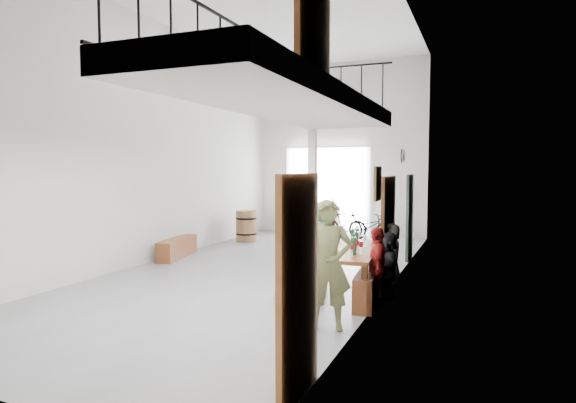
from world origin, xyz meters
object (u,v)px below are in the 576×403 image
at_px(host_standing, 328,265).
at_px(oak_barrel, 246,226).
at_px(side_bench, 177,248).
at_px(tasting_table, 349,253).
at_px(bench_inner, 311,280).
at_px(serving_counter, 312,220).
at_px(bicycle_near, 369,226).

bearing_deg(host_standing, oak_barrel, 102.58).
distance_m(side_bench, host_standing, 6.11).
bearing_deg(tasting_table, side_bench, 153.40).
height_order(oak_barrel, host_standing, host_standing).
xyz_separation_m(bench_inner, side_bench, (-4.04, 1.85, 0.02)).
xyz_separation_m(tasting_table, oak_barrel, (-4.32, 4.69, -0.25)).
xyz_separation_m(tasting_table, serving_counter, (-3.01, 6.81, -0.25)).
bearing_deg(host_standing, bench_inner, 93.72).
relative_size(tasting_table, host_standing, 1.35).
xyz_separation_m(oak_barrel, bicycle_near, (3.29, 1.59, -0.04)).
relative_size(tasting_table, bicycle_near, 1.49).
bearing_deg(serving_counter, oak_barrel, -118.72).
bearing_deg(bicycle_near, oak_barrel, 142.47).
relative_size(host_standing, bicycle_near, 1.11).
bearing_deg(side_bench, serving_counter, 71.42).
bearing_deg(oak_barrel, serving_counter, 58.31).
xyz_separation_m(serving_counter, bicycle_near, (1.98, -0.53, -0.04)).
relative_size(side_bench, serving_counter, 0.95).
height_order(side_bench, bicycle_near, bicycle_near).
relative_size(side_bench, host_standing, 0.95).
bearing_deg(side_bench, bicycle_near, 50.73).
height_order(side_bench, oak_barrel, oak_barrel).
bearing_deg(host_standing, serving_counter, 88.23).
bearing_deg(bench_inner, oak_barrel, 118.00).
xyz_separation_m(oak_barrel, serving_counter, (1.31, 2.12, 0.00)).
distance_m(tasting_table, serving_counter, 7.45).
distance_m(oak_barrel, serving_counter, 2.49).
relative_size(bench_inner, bicycle_near, 1.15).
relative_size(tasting_table, oak_barrel, 2.58).
bearing_deg(host_standing, tasting_table, 74.01).
bearing_deg(bicycle_near, serving_counter, 101.74).
bearing_deg(bench_inner, tasting_table, -5.01).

